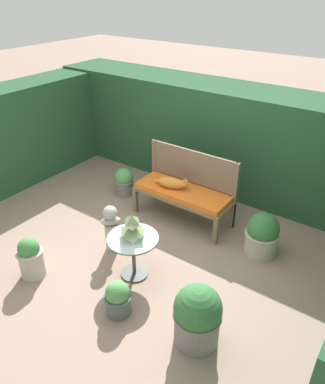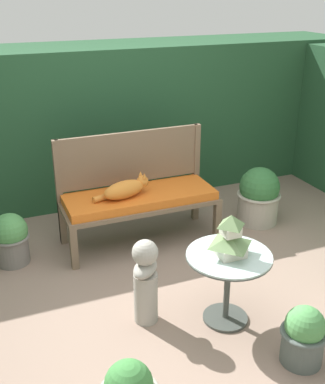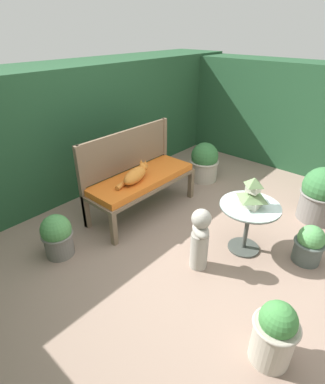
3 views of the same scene
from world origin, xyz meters
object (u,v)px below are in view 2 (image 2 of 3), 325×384
Objects in this scene: cat at (125,189)px; potted_plant_table_near at (259,196)px; patio_table at (228,269)px; garden_bench at (140,200)px; pagoda_birdhouse at (230,238)px; garden_bust at (145,280)px; potted_plant_path_edge at (11,239)px; potted_plant_patio_mid at (304,336)px.

cat is 0.92× the size of potted_plant_table_near.
cat is at bearing 179.21° from potted_plant_table_near.
garden_bench is at bearing 97.76° from patio_table.
cat is at bearing -163.58° from garden_bench.
pagoda_birdhouse is at bearing -130.16° from potted_plant_table_near.
pagoda_birdhouse is at bearing 0.00° from patio_table.
pagoda_birdhouse is at bearing -70.26° from garden_bust.
garden_bust reaches higher than potted_plant_table_near.
potted_plant_path_edge is (-2.40, 0.12, -0.05)m from potted_plant_table_near.
potted_plant_path_edge is (-1.34, 1.38, -0.43)m from pagoda_birdhouse.
potted_plant_path_edge reaches higher than potted_plant_patio_mid.
garden_bench is 2.44× the size of potted_plant_table_near.
pagoda_birdhouse is 0.65× the size of potted_plant_path_edge.
patio_table is at bearing -90.64° from cat.
potted_plant_path_edge is at bearing 129.24° from potted_plant_patio_mid.
potted_plant_patio_mid is (0.78, -0.77, -0.14)m from garden_bust.
potted_plant_table_near is at bearing 49.84° from patio_table.
cat reaches higher than garden_bust.
garden_bench is 1.18m from potted_plant_path_edge.
pagoda_birdhouse is 0.77m from potted_plant_patio_mid.
cat is 1.07m from potted_plant_path_edge.
garden_bench is 2.65× the size of cat.
garden_bust is at bearing -116.09° from cat.
pagoda_birdhouse is (0.00, 0.00, 0.25)m from patio_table.
potted_plant_table_near is (1.06, 1.26, -0.14)m from patio_table.
pagoda_birdhouse is (0.18, -1.32, 0.25)m from garden_bench.
garden_bench is at bearing -2.90° from potted_plant_path_edge.
patio_table is 1.29× the size of potted_plant_path_edge.
garden_bust is 1.91m from potted_plant_table_near.
potted_plant_path_edge is (-1.16, 0.06, -0.19)m from garden_bench.
garden_bench is 1.25m from potted_plant_table_near.
patio_table is 1.65m from potted_plant_table_near.
garden_bench is 4.72× the size of pagoda_birdhouse.
garden_bench is 1.33m from patio_table.
cat is 1.78× the size of pagoda_birdhouse.
potted_plant_path_edge is (-0.80, 1.17, -0.11)m from garden_bust.
pagoda_birdhouse is at bearing -45.85° from potted_plant_path_edge.
potted_plant_patio_mid is at bearing -93.55° from garden_bust.
potted_plant_patio_mid is at bearing -77.32° from garden_bench.
potted_plant_patio_mid is at bearing -66.47° from pagoda_birdhouse.
garden_bust is 1.59× the size of potted_plant_patio_mid.
garden_bust is at bearing 135.50° from potted_plant_patio_mid.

